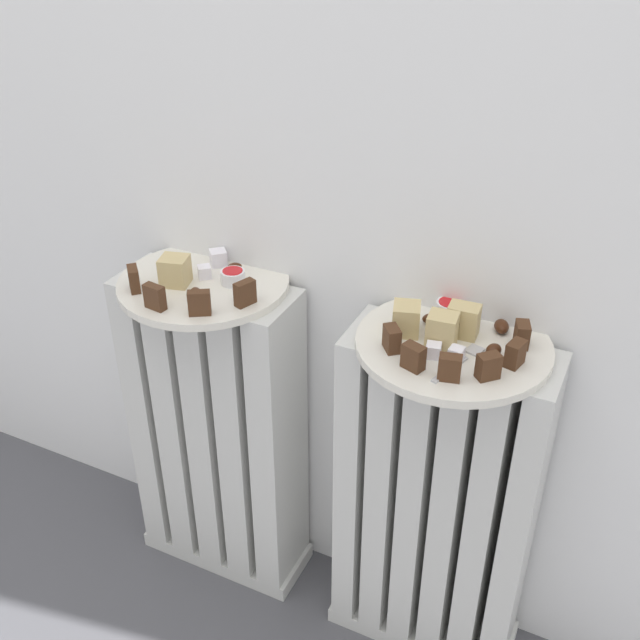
% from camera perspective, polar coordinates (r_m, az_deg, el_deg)
% --- Properties ---
extents(radiator_left, '(0.31, 0.12, 0.60)m').
position_cam_1_polar(radiator_left, '(1.36, -7.76, -8.68)').
color(radiator_left, silver).
rests_on(radiator_left, ground_plane).
extents(radiator_right, '(0.31, 0.12, 0.60)m').
position_cam_1_polar(radiator_right, '(1.23, 8.72, -13.93)').
color(radiator_right, silver).
rests_on(radiator_right, ground_plane).
extents(plate_left, '(0.27, 0.27, 0.01)m').
position_cam_1_polar(plate_left, '(1.18, -8.82, 2.79)').
color(plate_left, silver).
rests_on(plate_left, radiator_left).
extents(plate_right, '(0.27, 0.27, 0.01)m').
position_cam_1_polar(plate_right, '(1.03, 10.08, -1.87)').
color(plate_right, silver).
rests_on(plate_right, radiator_right).
extents(dark_cake_slice_left_0, '(0.03, 0.03, 0.04)m').
position_cam_1_polar(dark_cake_slice_left_0, '(1.16, -13.95, 3.04)').
color(dark_cake_slice_left_0, '#472B19').
rests_on(dark_cake_slice_left_0, plate_left).
extents(dark_cake_slice_left_1, '(0.03, 0.02, 0.04)m').
position_cam_1_polar(dark_cake_slice_left_1, '(1.11, -12.44, 1.71)').
color(dark_cake_slice_left_1, '#472B19').
rests_on(dark_cake_slice_left_1, plate_left).
extents(dark_cake_slice_left_2, '(0.03, 0.03, 0.04)m').
position_cam_1_polar(dark_cake_slice_left_2, '(1.08, -9.15, 1.29)').
color(dark_cake_slice_left_2, '#472B19').
rests_on(dark_cake_slice_left_2, plate_left).
extents(dark_cake_slice_left_3, '(0.02, 0.04, 0.04)m').
position_cam_1_polar(dark_cake_slice_left_3, '(1.10, -5.72, 2.05)').
color(dark_cake_slice_left_3, '#472B19').
rests_on(dark_cake_slice_left_3, plate_left).
extents(marble_cake_slice_left_0, '(0.05, 0.05, 0.04)m').
position_cam_1_polar(marble_cake_slice_left_0, '(1.16, -10.96, 3.69)').
color(marble_cake_slice_left_0, tan).
rests_on(marble_cake_slice_left_0, plate_left).
extents(turkish_delight_left_0, '(0.04, 0.04, 0.03)m').
position_cam_1_polar(turkish_delight_left_0, '(1.21, -7.73, 4.70)').
color(turkish_delight_left_0, white).
rests_on(turkish_delight_left_0, plate_left).
extents(turkish_delight_left_1, '(0.03, 0.03, 0.02)m').
position_cam_1_polar(turkish_delight_left_1, '(1.18, -8.76, 3.63)').
color(turkish_delight_left_1, white).
rests_on(turkish_delight_left_1, plate_left).
extents(medjool_date_left_0, '(0.03, 0.03, 0.02)m').
position_cam_1_polar(medjool_date_left_0, '(1.13, -9.44, 2.01)').
color(medjool_date_left_0, '#3D1E0F').
rests_on(medjool_date_left_0, plate_left).
extents(medjool_date_left_1, '(0.03, 0.03, 0.02)m').
position_cam_1_polar(medjool_date_left_1, '(1.25, -7.60, 5.22)').
color(medjool_date_left_1, '#3D1E0F').
rests_on(medjool_date_left_1, plate_left).
extents(medjool_date_left_2, '(0.03, 0.03, 0.01)m').
position_cam_1_polar(medjool_date_left_2, '(1.19, -6.52, 4.00)').
color(medjool_date_left_2, '#3D1E0F').
rests_on(medjool_date_left_2, plate_left).
extents(jam_bowl_left, '(0.04, 0.04, 0.02)m').
position_cam_1_polar(jam_bowl_left, '(1.16, -6.63, 3.33)').
color(jam_bowl_left, white).
rests_on(jam_bowl_left, plate_left).
extents(dark_cake_slice_right_0, '(0.03, 0.03, 0.03)m').
position_cam_1_polar(dark_cake_slice_right_0, '(0.99, 5.48, -1.43)').
color(dark_cake_slice_right_0, '#472B19').
rests_on(dark_cake_slice_right_0, plate_right).
extents(dark_cake_slice_right_1, '(0.03, 0.03, 0.03)m').
position_cam_1_polar(dark_cake_slice_right_1, '(0.96, 7.10, -2.81)').
color(dark_cake_slice_right_1, '#472B19').
rests_on(dark_cake_slice_right_1, plate_right).
extents(dark_cake_slice_right_2, '(0.03, 0.02, 0.03)m').
position_cam_1_polar(dark_cake_slice_right_2, '(0.95, 9.82, -3.59)').
color(dark_cake_slice_right_2, '#472B19').
rests_on(dark_cake_slice_right_2, plate_right).
extents(dark_cake_slice_right_3, '(0.03, 0.03, 0.03)m').
position_cam_1_polar(dark_cake_slice_right_3, '(0.96, 12.67, -3.46)').
color(dark_cake_slice_right_3, '#472B19').
rests_on(dark_cake_slice_right_3, plate_right).
extents(dark_cake_slice_right_4, '(0.02, 0.03, 0.03)m').
position_cam_1_polar(dark_cake_slice_right_4, '(0.99, 14.61, -2.49)').
color(dark_cake_slice_right_4, '#472B19').
rests_on(dark_cake_slice_right_4, plate_right).
extents(dark_cake_slice_right_5, '(0.03, 0.03, 0.03)m').
position_cam_1_polar(dark_cake_slice_right_5, '(1.03, 15.09, -1.08)').
color(dark_cake_slice_right_5, '#472B19').
rests_on(dark_cake_slice_right_5, plate_right).
extents(marble_cake_slice_right_0, '(0.04, 0.03, 0.05)m').
position_cam_1_polar(marble_cake_slice_right_0, '(1.04, 10.82, -0.04)').
color(marble_cake_slice_right_0, tan).
rests_on(marble_cake_slice_right_0, plate_right).
extents(marble_cake_slice_right_1, '(0.05, 0.05, 0.04)m').
position_cam_1_polar(marble_cake_slice_right_1, '(1.03, 6.57, 0.09)').
color(marble_cake_slice_right_1, tan).
rests_on(marble_cake_slice_right_1, plate_right).
extents(marble_cake_slice_right_2, '(0.04, 0.04, 0.05)m').
position_cam_1_polar(marble_cake_slice_right_2, '(1.01, 9.25, -0.80)').
color(marble_cake_slice_right_2, tan).
rests_on(marble_cake_slice_right_2, plate_right).
extents(turkish_delight_right_0, '(0.02, 0.02, 0.02)m').
position_cam_1_polar(turkish_delight_right_0, '(0.99, 10.31, -2.55)').
color(turkish_delight_right_0, white).
rests_on(turkish_delight_right_0, plate_right).
extents(turkish_delight_right_1, '(0.02, 0.02, 0.02)m').
position_cam_1_polar(turkish_delight_right_1, '(1.07, 11.47, 0.21)').
color(turkish_delight_right_1, white).
rests_on(turkish_delight_right_1, plate_right).
extents(turkish_delight_right_2, '(0.02, 0.02, 0.02)m').
position_cam_1_polar(turkish_delight_right_2, '(0.99, 8.61, -2.31)').
color(turkish_delight_right_2, white).
rests_on(turkish_delight_right_2, plate_right).
extents(medjool_date_right_0, '(0.03, 0.03, 0.02)m').
position_cam_1_polar(medjool_date_right_0, '(1.01, 13.05, -2.25)').
color(medjool_date_right_0, '#3D1E0F').
rests_on(medjool_date_right_0, plate_right).
extents(medjool_date_right_1, '(0.03, 0.03, 0.01)m').
position_cam_1_polar(medjool_date_right_1, '(1.06, 8.51, 0.09)').
color(medjool_date_right_1, '#3D1E0F').
rests_on(medjool_date_right_1, plate_right).
extents(medjool_date_right_2, '(0.03, 0.03, 0.02)m').
position_cam_1_polar(medjool_date_right_2, '(1.06, 13.62, -0.48)').
color(medjool_date_right_2, '#3D1E0F').
rests_on(medjool_date_right_2, plate_right).
extents(jam_bowl_right, '(0.04, 0.04, 0.02)m').
position_cam_1_polar(jam_bowl_right, '(1.08, 9.81, 0.90)').
color(jam_bowl_right, white).
rests_on(jam_bowl_right, plate_right).
extents(fork, '(0.04, 0.11, 0.00)m').
position_cam_1_polar(fork, '(0.99, 10.62, -3.07)').
color(fork, '#B7B7BC').
rests_on(fork, plate_right).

